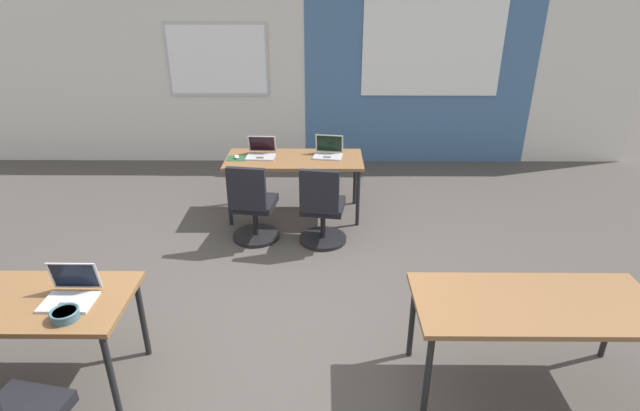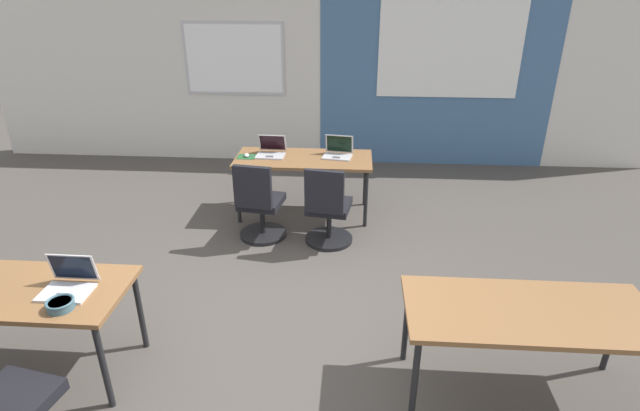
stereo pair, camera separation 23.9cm
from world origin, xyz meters
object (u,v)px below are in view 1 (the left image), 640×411
Objects in this scene: desk_near_left at (10,307)px; laptop_far_left at (261,152)px; laptop_far_right at (328,152)px; desk_near_right at (535,309)px; desk_far_center at (294,163)px; mouse_far_left at (237,157)px; chair_far_left at (253,210)px; snack_bowl at (65,314)px; chair_far_right at (322,212)px; laptop_near_left_inner at (71,293)px.

laptop_far_left is (1.36, 2.86, 0.11)m from desk_near_left.
desk_near_left is 3.59m from laptop_far_right.
desk_near_right is at bearing 0.00° from desk_near_left.
mouse_far_left reaches higher than desk_far_center.
chair_far_left is (0.26, -0.67, -0.36)m from mouse_far_left.
desk_near_right is 9.01× the size of snack_bowl.
laptop_far_right is at bearing 115.13° from desk_near_right.
chair_far_right is 5.18× the size of snack_bowl.
chair_far_left is (-0.02, -0.75, -0.39)m from laptop_far_left.
laptop_far_left is at bearing 72.53° from laptop_near_left_inner.
snack_bowl is (0.48, -0.20, 0.10)m from desk_near_left.
chair_far_left is at bearing 57.75° from desk_near_left.
desk_far_center is at bearing 122.01° from desk_near_right.
desk_near_right is 3.03m from snack_bowl.
mouse_far_left is at bearing 77.33° from laptop_near_left_inner.
laptop_near_left_inner is 3.35m from laptop_far_right.
desk_near_right is 3.69m from mouse_far_left.
laptop_far_left reaches higher than desk_near_left.
laptop_far_left is 1.16m from chair_far_right.
laptop_far_left is 0.37× the size of chair_far_left.
chair_far_right reaches higher than snack_bowl.
chair_far_right is (0.74, -0.06, 0.00)m from chair_far_left.
laptop_far_right reaches higher than snack_bowl.
chair_far_left is 2.50m from snack_bowl.
snack_bowl reaches higher than desk_far_center.
chair_far_right is at bearing -45.99° from laptop_far_left.
laptop_far_right is (0.40, 0.08, 0.11)m from desk_far_center.
mouse_far_left is 0.30× the size of laptop_far_right.
laptop_far_right is at bearing 5.17° from mouse_far_left.
chair_far_right is at bearing 124.71° from desk_near_right.
laptop_near_left_inner reaches higher than laptop_far_left.
chair_far_left is 1.00× the size of chair_far_right.
chair_far_right is at bearing 51.60° from laptop_near_left_inner.
laptop_near_left_inner is (-3.07, 0.01, 0.11)m from desk_near_right.
laptop_near_left_inner reaches higher than chair_far_right.
laptop_far_right is 3.50m from snack_bowl.
desk_far_center is 0.85m from chair_far_left.
desk_far_center is 0.68m from mouse_far_left.
snack_bowl is at bearing 77.90° from chair_far_left.
chair_far_right is at bearing 44.61° from desk_near_left.
desk_near_right is at bearing 3.79° from snack_bowl.
laptop_far_right reaches higher than chair_far_left.
desk_far_center is 4.81× the size of laptop_near_left_inner.
chair_far_left is at bearing 3.66° from chair_far_right.
desk_near_left is 2.93m from chair_far_right.
chair_far_left reaches higher than desk_far_center.
laptop_near_left_inner reaches higher than chair_far_left.
desk_near_left is 4.67× the size of laptop_far_left.
laptop_far_right is (1.07, 0.10, 0.03)m from mouse_far_left.
laptop_near_left_inner is at bearing 179.86° from desk_near_right.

